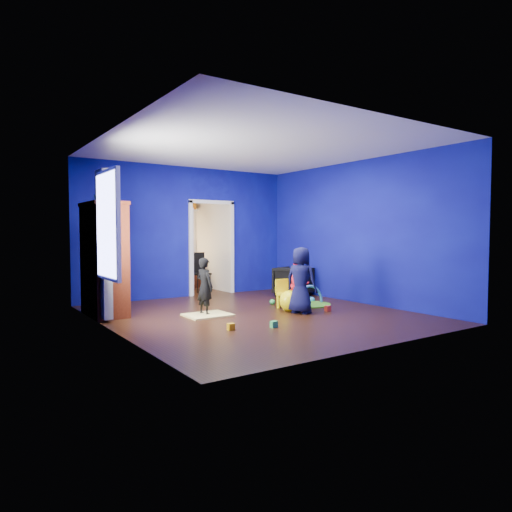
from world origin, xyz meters
TOP-DOWN VIEW (x-y plane):
  - floor at (0.00, 0.00)m, footprint 5.00×5.50m
  - ceiling at (0.00, 0.00)m, footprint 5.00×5.50m
  - wall_back at (0.00, 2.75)m, footprint 5.00×0.02m
  - wall_front at (0.00, -2.75)m, footprint 5.00×0.02m
  - wall_left at (-2.50, 0.00)m, footprint 0.02×5.50m
  - wall_right at (2.50, 0.00)m, footprint 0.02×5.50m
  - alcove at (0.60, 3.62)m, footprint 1.00×1.75m
  - armchair at (2.00, 1.46)m, footprint 0.94×0.93m
  - child_black at (-0.78, 0.47)m, footprint 0.31×0.41m
  - child_navy at (0.73, -0.33)m, footprint 0.57×0.68m
  - toddler_red at (0.97, 0.02)m, footprint 0.48×0.39m
  - vase at (-2.22, 1.14)m, footprint 0.22×0.22m
  - potted_plant at (-2.22, 1.66)m, footprint 0.25×0.25m
  - tv_armoire at (-2.22, 1.44)m, footprint 0.58×1.14m
  - crt_tv at (-2.18, 1.44)m, footprint 0.46×0.70m
  - yellow_blanket at (-0.78, 0.37)m, footprint 0.75×0.60m
  - hopper_ball at (0.68, -0.08)m, footprint 0.39×0.39m
  - kid_chair at (0.82, 0.22)m, footprint 0.30×0.30m
  - play_mat at (1.46, 0.28)m, footprint 0.85×0.85m
  - toy_arch at (1.46, 0.28)m, footprint 0.76×0.12m
  - window_left at (-2.48, 0.35)m, footprint 0.03×0.95m
  - curtain at (-2.37, 0.90)m, footprint 0.14×0.42m
  - doorway at (0.60, 2.75)m, footprint 1.16×0.10m
  - study_desk at (0.60, 4.26)m, footprint 0.88×0.44m
  - desk_monitor at (0.60, 4.38)m, footprint 0.40×0.05m
  - desk_lamp at (0.32, 4.32)m, footprint 0.14×0.14m
  - folding_chair at (0.60, 3.30)m, footprint 0.40×0.40m
  - book_shelf at (0.60, 4.37)m, footprint 0.88×0.24m
  - toy_0 at (1.27, -0.45)m, footprint 0.10×0.08m
  - toy_1 at (1.76, 0.54)m, footprint 0.11×0.11m
  - toy_2 at (-1.03, -0.85)m, footprint 0.10×0.08m
  - toy_3 at (0.88, 0.74)m, footprint 0.11×0.11m
  - toy_4 at (1.20, 0.15)m, footprint 0.10×0.08m
  - toy_5 at (-0.40, -1.06)m, footprint 0.10×0.08m

SIDE VIEW (x-z plane):
  - floor at x=0.00m, z-range -0.01..0.01m
  - play_mat at x=1.46m, z-range 0.00..0.02m
  - yellow_blanket at x=-0.78m, z-range 0.00..0.03m
  - toy_arch at x=1.46m, z-range -0.36..0.40m
  - toy_0 at x=1.27m, z-range 0.00..0.10m
  - toy_2 at x=-1.03m, z-range 0.00..0.10m
  - toy_4 at x=1.20m, z-range 0.00..0.10m
  - toy_5 at x=-0.40m, z-range 0.00..0.10m
  - toy_1 at x=1.76m, z-range 0.00..0.11m
  - toy_3 at x=0.88m, z-range 0.00..0.11m
  - hopper_ball at x=0.68m, z-range 0.00..0.39m
  - kid_chair at x=0.82m, z-range 0.00..0.50m
  - armchair at x=2.00m, z-range 0.00..0.67m
  - study_desk at x=0.60m, z-range 0.00..0.75m
  - toddler_red at x=0.97m, z-range 0.00..0.91m
  - folding_chair at x=0.60m, z-range 0.00..0.92m
  - child_black at x=-0.78m, z-range 0.00..1.00m
  - child_navy at x=0.73m, z-range 0.00..1.18m
  - desk_lamp at x=0.32m, z-range 0.86..1.00m
  - desk_monitor at x=0.60m, z-range 0.79..1.11m
  - tv_armoire at x=-2.22m, z-range 0.00..1.96m
  - crt_tv at x=-2.18m, z-range 0.75..1.29m
  - doorway at x=0.60m, z-range 0.00..2.10m
  - alcove at x=0.60m, z-range 0.00..2.50m
  - curtain at x=-2.37m, z-range 0.05..2.45m
  - wall_back at x=0.00m, z-range 0.00..2.90m
  - wall_front at x=0.00m, z-range 0.00..2.90m
  - wall_left at x=-2.50m, z-range 0.00..2.90m
  - wall_right at x=2.50m, z-range 0.00..2.90m
  - window_left at x=-2.48m, z-range 0.77..2.33m
  - book_shelf at x=0.60m, z-range 2.00..2.04m
  - vase at x=-2.22m, z-range 1.96..2.17m
  - potted_plant at x=-2.22m, z-range 1.96..2.30m
  - ceiling at x=0.00m, z-range 2.90..2.90m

